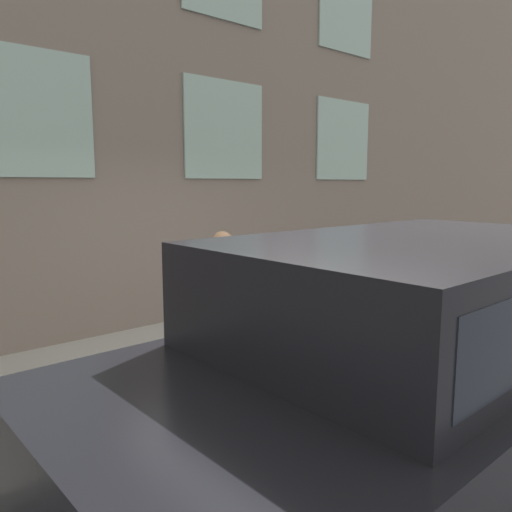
{
  "coord_description": "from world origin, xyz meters",
  "views": [
    {
      "loc": [
        -3.17,
        3.22,
        2.04
      ],
      "look_at": [
        0.79,
        -0.28,
        1.26
      ],
      "focal_mm": 35.0,
      "sensor_mm": 36.0,
      "label": 1
    }
  ],
  "objects": [
    {
      "name": "ground_plane",
      "position": [
        0.0,
        0.0,
        0.0
      ],
      "size": [
        80.0,
        80.0,
        0.0
      ],
      "primitive_type": "plane",
      "color": "#38383A"
    },
    {
      "name": "fire_hydrant",
      "position": [
        0.6,
        -0.58,
        0.55
      ],
      "size": [
        0.37,
        0.47,
        0.82
      ],
      "color": "gray",
      "rests_on": "sidewalk"
    },
    {
      "name": "parked_truck_charcoal_near",
      "position": [
        -1.45,
        0.24,
        0.98
      ],
      "size": [
        2.06,
        4.82,
        1.68
      ],
      "color": "black",
      "rests_on": "ground_plane"
    },
    {
      "name": "sidewalk",
      "position": [
        1.36,
        0.0,
        0.06
      ],
      "size": [
        2.72,
        60.0,
        0.12
      ],
      "color": "#9E9B93",
      "rests_on": "ground_plane"
    },
    {
      "name": "person",
      "position": [
        0.98,
        0.03,
        0.97
      ],
      "size": [
        0.34,
        0.23,
        1.41
      ],
      "rotation": [
        0.0,
        0.0,
        1.96
      ],
      "color": "#998466",
      "rests_on": "sidewalk"
    }
  ]
}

